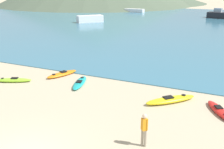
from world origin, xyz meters
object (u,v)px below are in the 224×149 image
at_px(kayak_on_sand_4, 13,80).
at_px(moored_boat_1, 220,15).
at_px(kayak_on_sand_2, 171,100).
at_px(kayak_on_sand_3, 62,74).
at_px(person_near_foreground, 144,128).
at_px(moored_boat_0, 90,19).
at_px(kayak_on_sand_0, 80,83).
at_px(moored_boat_2, 134,10).
at_px(kayak_on_sand_1, 219,111).

bearing_deg(kayak_on_sand_4, moored_boat_1, 76.59).
xyz_separation_m(kayak_on_sand_2, kayak_on_sand_3, (-9.11, 1.48, -0.03)).
bearing_deg(kayak_on_sand_4, person_near_foreground, -18.74).
height_order(kayak_on_sand_2, moored_boat_0, moored_boat_0).
relative_size(kayak_on_sand_4, moored_boat_0, 0.56).
relative_size(person_near_foreground, moored_boat_1, 0.29).
distance_m(kayak_on_sand_0, moored_boat_1, 48.55).
bearing_deg(moored_boat_2, kayak_on_sand_1, -65.60).
bearing_deg(kayak_on_sand_0, kayak_on_sand_4, -161.22).
bearing_deg(kayak_on_sand_2, moored_boat_1, 89.75).
bearing_deg(kayak_on_sand_2, kayak_on_sand_0, 176.91).
height_order(kayak_on_sand_4, moored_boat_1, moored_boat_1).
xyz_separation_m(kayak_on_sand_3, kayak_on_sand_4, (-2.53, -2.77, 0.00)).
relative_size(moored_boat_0, moored_boat_2, 0.91).
relative_size(kayak_on_sand_0, person_near_foreground, 1.82).
relative_size(person_near_foreground, moored_boat_0, 0.32).
relative_size(kayak_on_sand_2, moored_boat_2, 0.54).
xyz_separation_m(kayak_on_sand_3, moored_boat_2, (-12.82, 52.87, 0.36)).
xyz_separation_m(person_near_foreground, moored_boat_0, (-22.62, 35.97, -0.20)).
distance_m(kayak_on_sand_0, kayak_on_sand_4, 5.12).
relative_size(kayak_on_sand_4, moored_boat_2, 0.51).
xyz_separation_m(kayak_on_sand_4, moored_boat_1, (11.85, 49.69, 0.68)).
bearing_deg(kayak_on_sand_1, kayak_on_sand_3, 171.55).
distance_m(kayak_on_sand_0, kayak_on_sand_3, 2.58).
bearing_deg(moored_boat_0, moored_boat_1, 37.59).
height_order(kayak_on_sand_0, moored_boat_2, moored_boat_2).
height_order(moored_boat_0, moored_boat_1, moored_boat_1).
height_order(kayak_on_sand_2, moored_boat_1, moored_boat_1).
xyz_separation_m(kayak_on_sand_0, moored_boat_2, (-15.14, 53.99, 0.37)).
bearing_deg(kayak_on_sand_3, kayak_on_sand_0, -25.70).
relative_size(kayak_on_sand_2, kayak_on_sand_4, 1.07).
xyz_separation_m(kayak_on_sand_0, kayak_on_sand_3, (-2.32, 1.12, 0.02)).
bearing_deg(kayak_on_sand_0, kayak_on_sand_2, -3.09).
xyz_separation_m(kayak_on_sand_0, kayak_on_sand_2, (6.79, -0.37, 0.05)).
height_order(kayak_on_sand_4, person_near_foreground, person_near_foreground).
distance_m(kayak_on_sand_2, moored_boat_0, 38.24).
bearing_deg(kayak_on_sand_2, person_near_foreground, -90.88).
xyz_separation_m(kayak_on_sand_3, moored_boat_1, (9.32, 46.92, 0.68)).
relative_size(kayak_on_sand_3, kayak_on_sand_4, 1.02).
distance_m(kayak_on_sand_0, kayak_on_sand_2, 6.80).
bearing_deg(kayak_on_sand_4, kayak_on_sand_2, 6.29).
bearing_deg(kayak_on_sand_0, person_near_foreground, -39.70).
bearing_deg(person_near_foreground, kayak_on_sand_0, 140.30).
bearing_deg(moored_boat_0, moored_boat_2, 88.13).
relative_size(kayak_on_sand_2, kayak_on_sand_3, 1.04).
height_order(kayak_on_sand_1, kayak_on_sand_3, kayak_on_sand_1).
bearing_deg(kayak_on_sand_4, moored_boat_0, 109.05).
xyz_separation_m(kayak_on_sand_3, person_near_foreground, (9.03, -6.69, 0.78)).
height_order(kayak_on_sand_1, moored_boat_1, moored_boat_1).
height_order(kayak_on_sand_3, kayak_on_sand_4, kayak_on_sand_4).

